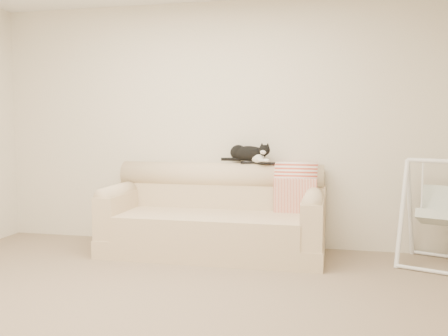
% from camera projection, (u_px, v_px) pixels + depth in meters
% --- Properties ---
extents(ground_plane, '(5.00, 5.00, 0.00)m').
position_uv_depth(ground_plane, '(157.00, 308.00, 3.54)').
color(ground_plane, '#7B6B58').
rests_on(ground_plane, ground).
extents(room_shell, '(5.04, 4.04, 2.60)m').
position_uv_depth(room_shell, '(154.00, 91.00, 3.41)').
color(room_shell, beige).
rests_on(room_shell, ground).
extents(sofa, '(2.20, 0.93, 0.90)m').
position_uv_depth(sofa, '(215.00, 218.00, 5.07)').
color(sofa, tan).
rests_on(sofa, ground).
extents(remote_a, '(0.19, 0.09, 0.03)m').
position_uv_depth(remote_a, '(249.00, 162.00, 5.19)').
color(remote_a, black).
rests_on(remote_a, sofa).
extents(remote_b, '(0.18, 0.07, 0.02)m').
position_uv_depth(remote_b, '(266.00, 163.00, 5.12)').
color(remote_b, black).
rests_on(remote_b, sofa).
extents(tuxedo_cat, '(0.54, 0.31, 0.21)m').
position_uv_depth(tuxedo_cat, '(249.00, 153.00, 5.20)').
color(tuxedo_cat, black).
rests_on(tuxedo_cat, sofa).
extents(throw_blanket, '(0.43, 0.38, 0.58)m').
position_uv_depth(throw_blanket, '(296.00, 181.00, 5.09)').
color(throw_blanket, '#C53D24').
rests_on(throw_blanket, sofa).
extents(baby_swing, '(0.79, 0.82, 1.00)m').
position_uv_depth(baby_swing, '(438.00, 212.00, 4.59)').
color(baby_swing, white).
rests_on(baby_swing, ground).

